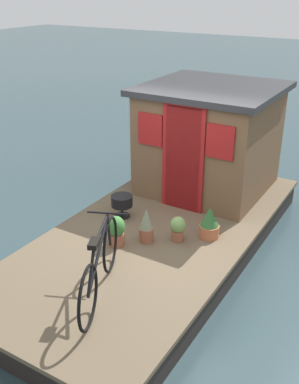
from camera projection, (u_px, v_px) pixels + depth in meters
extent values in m
plane|color=#2D4247|center=(156.00, 253.00, 7.01)|extent=(60.00, 60.00, 0.00)
cube|color=brown|center=(156.00, 231.00, 6.84)|extent=(5.86, 2.71, 0.06)
cube|color=black|center=(156.00, 243.00, 6.93)|extent=(5.74, 2.66, 0.36)
cube|color=brown|center=(209.00, 141.00, 7.88)|extent=(1.98, 2.00, 1.74)
cube|color=#28282B|center=(213.00, 88.00, 7.50)|extent=(2.18, 2.20, 0.10)
cube|color=maroon|center=(183.00, 160.00, 7.11)|extent=(0.04, 0.60, 1.70)
cube|color=maroon|center=(183.00, 157.00, 7.08)|extent=(0.03, 0.72, 1.80)
cube|color=maroon|center=(220.00, 142.00, 6.66)|extent=(0.03, 0.44, 0.52)
cube|color=maroon|center=(150.00, 130.00, 7.22)|extent=(0.03, 0.44, 0.52)
torus|color=black|center=(110.00, 245.00, 5.74)|extent=(0.68, 0.32, 0.72)
torus|color=black|center=(88.00, 298.00, 4.78)|extent=(0.68, 0.32, 0.72)
cylinder|color=black|center=(98.00, 254.00, 5.13)|extent=(0.94, 0.43, 0.50)
cylinder|color=black|center=(101.00, 230.00, 5.19)|extent=(0.61, 0.28, 0.07)
cylinder|color=black|center=(91.00, 271.00, 4.84)|extent=(0.36, 0.18, 0.45)
cylinder|color=black|center=(109.00, 230.00, 5.61)|extent=(0.13, 0.08, 0.47)
cube|color=black|center=(94.00, 243.00, 4.89)|extent=(0.22, 0.17, 0.06)
cylinder|color=black|center=(107.00, 213.00, 5.46)|extent=(0.22, 0.47, 0.02)
cylinder|color=#935138|center=(116.00, 239.00, 6.40)|extent=(0.23, 0.23, 0.19)
ellipsoid|color=#387533|center=(116.00, 226.00, 6.31)|extent=(0.25, 0.25, 0.30)
cylinder|color=#935138|center=(178.00, 235.00, 6.51)|extent=(0.18, 0.18, 0.17)
ellipsoid|color=#70934C|center=(178.00, 225.00, 6.44)|extent=(0.22, 0.22, 0.24)
cylinder|color=#935138|center=(146.00, 235.00, 6.48)|extent=(0.21, 0.21, 0.21)
cone|color=gray|center=(146.00, 219.00, 6.37)|extent=(0.18, 0.18, 0.31)
cylinder|color=#B2603D|center=(209.00, 231.00, 6.59)|extent=(0.30, 0.30, 0.19)
cone|color=#2D602D|center=(210.00, 217.00, 6.49)|extent=(0.27, 0.27, 0.29)
cylinder|color=black|center=(122.00, 201.00, 7.09)|extent=(0.34, 0.34, 0.17)
cylinder|color=black|center=(122.00, 211.00, 7.17)|extent=(0.04, 0.04, 0.19)
cylinder|color=black|center=(122.00, 216.00, 7.20)|extent=(0.24, 0.24, 0.02)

